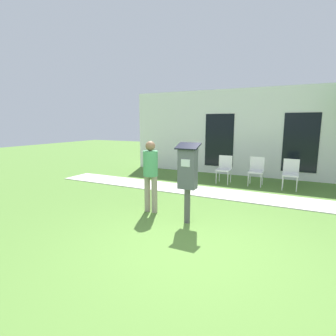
# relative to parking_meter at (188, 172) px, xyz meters

# --- Properties ---
(ground_plane) EXTENTS (40.00, 40.00, 0.00)m
(ground_plane) POSITION_rel_parking_meter_xyz_m (0.53, -1.02, -1.02)
(ground_plane) COLOR #517A33
(sidewalk) EXTENTS (12.00, 1.10, 0.02)m
(sidewalk) POSITION_rel_parking_meter_xyz_m (0.53, 2.41, -1.01)
(sidewalk) COLOR beige
(sidewalk) RESTS_ON ground
(building_facade) EXTENTS (10.00, 0.26, 3.20)m
(building_facade) POSITION_rel_parking_meter_xyz_m (0.53, 5.40, 0.58)
(building_facade) COLOR white
(building_facade) RESTS_ON ground
(parking_meter) EXTENTS (0.44, 0.31, 1.59)m
(parking_meter) POSITION_rel_parking_meter_xyz_m (0.00, 0.00, 0.00)
(parking_meter) COLOR #4C4C4C
(parking_meter) RESTS_ON ground
(person_standing) EXTENTS (0.32, 0.32, 1.58)m
(person_standing) POSITION_rel_parking_meter_xyz_m (-0.97, 0.24, -0.09)
(person_standing) COLOR gray
(person_standing) RESTS_ON ground
(outdoor_chair_left) EXTENTS (0.44, 0.44, 0.90)m
(outdoor_chair_left) POSITION_rel_parking_meter_xyz_m (-0.25, 3.83, -0.49)
(outdoor_chair_left) COLOR white
(outdoor_chair_left) RESTS_ON ground
(outdoor_chair_middle) EXTENTS (0.44, 0.44, 0.90)m
(outdoor_chair_middle) POSITION_rel_parking_meter_xyz_m (0.74, 3.95, -0.49)
(outdoor_chair_middle) COLOR white
(outdoor_chair_middle) RESTS_ON ground
(outdoor_chair_right) EXTENTS (0.44, 0.44, 0.90)m
(outdoor_chair_right) POSITION_rel_parking_meter_xyz_m (1.73, 3.87, -0.49)
(outdoor_chair_right) COLOR white
(outdoor_chair_right) RESTS_ON ground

